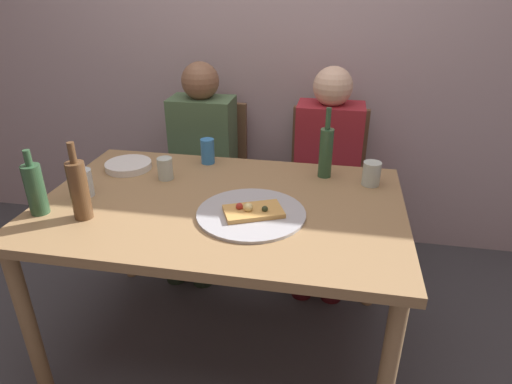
{
  "coord_description": "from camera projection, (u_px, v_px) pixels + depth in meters",
  "views": [
    {
      "loc": [
        0.44,
        -1.55,
        1.59
      ],
      "look_at": [
        0.14,
        0.01,
        0.81
      ],
      "focal_mm": 31.13,
      "sensor_mm": 36.0,
      "label": 1
    }
  ],
  "objects": [
    {
      "name": "water_bottle",
      "position": [
        326.0,
        151.0,
        1.98
      ],
      "size": [
        0.06,
        0.06,
        0.32
      ],
      "color": "#2D5133",
      "rests_on": "dining_table"
    },
    {
      "name": "chair_left",
      "position": [
        208.0,
        168.0,
        2.74
      ],
      "size": [
        0.44,
        0.44,
        0.9
      ],
      "rotation": [
        0.0,
        0.0,
        3.14
      ],
      "color": "brown",
      "rests_on": "ground_plane"
    },
    {
      "name": "tumbler_near",
      "position": [
        371.0,
        174.0,
        1.93
      ],
      "size": [
        0.08,
        0.08,
        0.1
      ],
      "primitive_type": "cylinder",
      "color": "#B7C6BC",
      "rests_on": "dining_table"
    },
    {
      "name": "dining_table",
      "position": [
        221.0,
        219.0,
        1.84
      ],
      "size": [
        1.47,
        0.95,
        0.76
      ],
      "color": "#99754C",
      "rests_on": "ground_plane"
    },
    {
      "name": "guest_in_sweater",
      "position": [
        200.0,
        158.0,
        2.55
      ],
      "size": [
        0.36,
        0.56,
        1.17
      ],
      "rotation": [
        0.0,
        0.0,
        3.14
      ],
      "color": "#4C6B47",
      "rests_on": "ground_plane"
    },
    {
      "name": "back_wall",
      "position": [
        267.0,
        31.0,
        2.57
      ],
      "size": [
        6.0,
        0.1,
        2.6
      ],
      "primitive_type": "cube",
      "color": "#B29EA3",
      "rests_on": "ground_plane"
    },
    {
      "name": "beer_bottle",
      "position": [
        79.0,
        189.0,
        1.64
      ],
      "size": [
        0.07,
        0.07,
        0.3
      ],
      "color": "brown",
      "rests_on": "dining_table"
    },
    {
      "name": "pizza_slice_last",
      "position": [
        253.0,
        211.0,
        1.69
      ],
      "size": [
        0.25,
        0.21,
        0.05
      ],
      "color": "tan",
      "rests_on": "pizza_tray"
    },
    {
      "name": "ground_plane",
      "position": [
        226.0,
        341.0,
        2.14
      ],
      "size": [
        8.0,
        8.0,
        0.0
      ],
      "primitive_type": "plane",
      "color": "#424247"
    },
    {
      "name": "guest_in_beanie",
      "position": [
        327.0,
        167.0,
        2.43
      ],
      "size": [
        0.36,
        0.56,
        1.17
      ],
      "rotation": [
        0.0,
        0.0,
        3.14
      ],
      "color": "maroon",
      "rests_on": "ground_plane"
    },
    {
      "name": "tumbler_far",
      "position": [
        83.0,
        183.0,
        1.84
      ],
      "size": [
        0.08,
        0.08,
        0.11
      ],
      "primitive_type": "cylinder",
      "color": "silver",
      "rests_on": "dining_table"
    },
    {
      "name": "wine_glass",
      "position": [
        165.0,
        169.0,
        1.99
      ],
      "size": [
        0.07,
        0.07,
        0.1
      ],
      "primitive_type": "cylinder",
      "color": "#B7C6BC",
      "rests_on": "dining_table"
    },
    {
      "name": "wine_bottle",
      "position": [
        35.0,
        188.0,
        1.68
      ],
      "size": [
        0.07,
        0.07,
        0.26
      ],
      "color": "#2D5133",
      "rests_on": "dining_table"
    },
    {
      "name": "soda_can",
      "position": [
        208.0,
        151.0,
        2.16
      ],
      "size": [
        0.07,
        0.07,
        0.12
      ],
      "primitive_type": "cylinder",
      "color": "#337AC1",
      "rests_on": "dining_table"
    },
    {
      "name": "pizza_tray",
      "position": [
        251.0,
        213.0,
        1.71
      ],
      "size": [
        0.42,
        0.42,
        0.01
      ],
      "primitive_type": "cylinder",
      "color": "#ADADB2",
      "rests_on": "dining_table"
    },
    {
      "name": "plate_stack",
      "position": [
        128.0,
        165.0,
        2.11
      ],
      "size": [
        0.22,
        0.22,
        0.03
      ],
      "primitive_type": "cylinder",
      "color": "white",
      "rests_on": "dining_table"
    },
    {
      "name": "chair_right",
      "position": [
        326.0,
        177.0,
        2.62
      ],
      "size": [
        0.44,
        0.44,
        0.9
      ],
      "rotation": [
        0.0,
        0.0,
        3.14
      ],
      "color": "brown",
      "rests_on": "ground_plane"
    }
  ]
}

